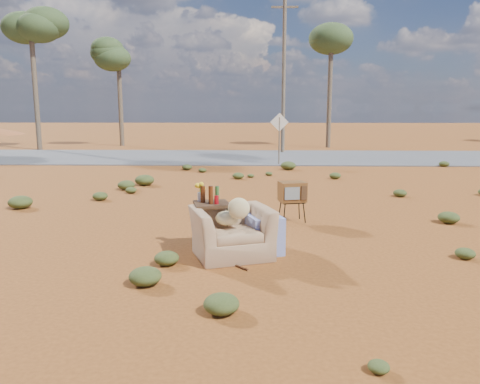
{
  "coord_description": "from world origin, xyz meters",
  "views": [
    {
      "loc": [
        0.38,
        -7.86,
        2.38
      ],
      "look_at": [
        0.14,
        0.92,
        0.8
      ],
      "focal_mm": 35.0,
      "sensor_mm": 36.0,
      "label": 1
    }
  ],
  "objects": [
    {
      "name": "highway",
      "position": [
        0.0,
        15.0,
        0.02
      ],
      "size": [
        140.0,
        7.0,
        0.04
      ],
      "primitive_type": "cube",
      "color": "#565659",
      "rests_on": "ground"
    },
    {
      "name": "utility_pole_center",
      "position": [
        2.0,
        17.5,
        4.15
      ],
      "size": [
        1.4,
        0.2,
        8.0
      ],
      "color": "brown",
      "rests_on": "ground"
    },
    {
      "name": "eucalyptus_near_left",
      "position": [
        -8.0,
        22.0,
        5.45
      ],
      "size": [
        3.2,
        3.2,
        6.6
      ],
      "color": "brown",
      "rests_on": "ground"
    },
    {
      "name": "scrub_patch",
      "position": [
        -0.82,
        4.41,
        0.14
      ],
      "size": [
        17.49,
        8.07,
        0.33
      ],
      "color": "#3E4B21",
      "rests_on": "ground"
    },
    {
      "name": "side_table",
      "position": [
        -0.35,
        -0.18,
        0.84
      ],
      "size": [
        0.68,
        0.68,
        1.14
      ],
      "rotation": [
        0.0,
        0.0,
        0.22
      ],
      "color": "#3D2716",
      "rests_on": "ground"
    },
    {
      "name": "road_sign",
      "position": [
        1.5,
        12.0,
        1.5
      ],
      "size": [
        0.78,
        0.06,
        2.19
      ],
      "color": "brown",
      "rests_on": "ground"
    },
    {
      "name": "eucalyptus_center",
      "position": [
        5.0,
        21.0,
        6.43
      ],
      "size": [
        3.2,
        3.2,
        7.6
      ],
      "color": "brown",
      "rests_on": "ground"
    },
    {
      "name": "ground",
      "position": [
        0.0,
        0.0,
        0.0
      ],
      "size": [
        140.0,
        140.0,
        0.0
      ],
      "primitive_type": "plane",
      "color": "brown",
      "rests_on": "ground"
    },
    {
      "name": "rusty_bar",
      "position": [
        -0.14,
        -0.77,
        0.02
      ],
      "size": [
        0.93,
        1.0,
        0.04
      ],
      "primitive_type": "cylinder",
      "rotation": [
        0.0,
        1.57,
        -0.83
      ],
      "color": "#4E2714",
      "rests_on": "ground"
    },
    {
      "name": "eucalyptus_left",
      "position": [
        -12.0,
        19.0,
        6.92
      ],
      "size": [
        3.2,
        3.2,
        8.1
      ],
      "color": "brown",
      "rests_on": "ground"
    },
    {
      "name": "armchair",
      "position": [
        0.14,
        -0.48,
        0.5
      ],
      "size": [
        1.59,
        1.33,
        1.07
      ],
      "rotation": [
        0.0,
        0.0,
        0.32
      ],
      "color": "#9B7654",
      "rests_on": "ground"
    },
    {
      "name": "tv_unit",
      "position": [
        1.22,
        1.84,
        0.64
      ],
      "size": [
        0.61,
        0.54,
        0.86
      ],
      "rotation": [
        0.0,
        0.0,
        0.23
      ],
      "color": "black",
      "rests_on": "ground"
    }
  ]
}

